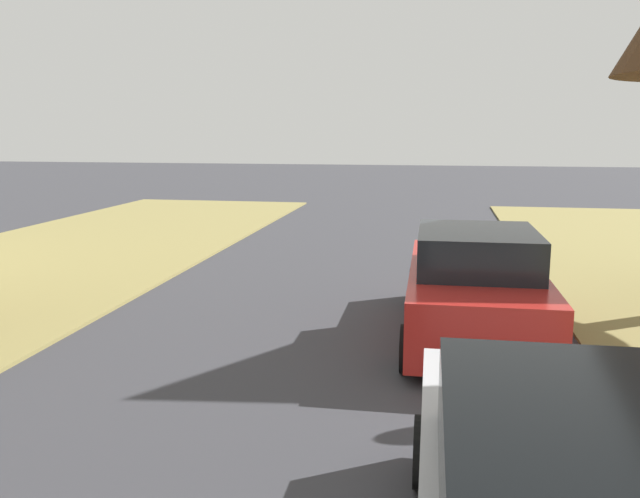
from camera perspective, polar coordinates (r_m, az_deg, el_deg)
The scene contains 1 object.
parked_sedan_red at distance 9.61m, azimuth 13.28°, elevation -3.25°, with size 1.98×4.42×1.57m.
Camera 1 is at (1.60, 4.24, 2.94)m, focal length 36.81 mm.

